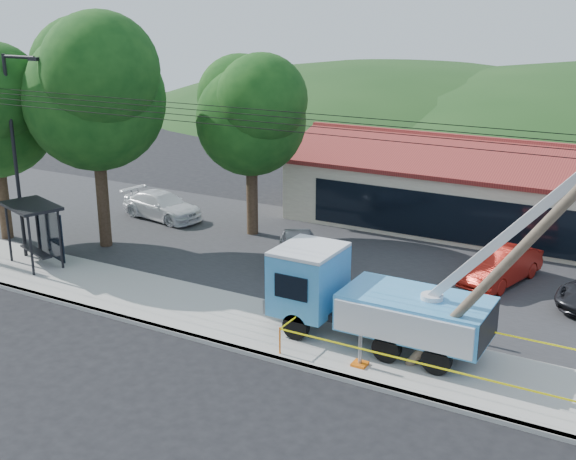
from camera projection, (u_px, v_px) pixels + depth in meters
The scene contains 16 objects.
ground at pixel (218, 384), 21.73m from camera, with size 120.00×120.00×0.00m, color black.
curb at pixel (255, 354), 23.45m from camera, with size 60.00×0.25×0.15m, color #ABA9A0.
sidewalk at pixel (284, 332), 25.03m from camera, with size 60.00×4.00×0.15m, color #ABA9A0.
parking_lot at pixel (375, 264), 31.67m from camera, with size 60.00×12.00×0.10m, color #28282B.
strip_mall at pixel (514, 195), 35.85m from camera, with size 22.50×8.53×4.67m.
streetlight at pixel (17, 143), 30.81m from camera, with size 2.13×0.22×9.00m.
tree_west_near at pixel (94, 86), 31.80m from camera, with size 7.56×6.72×10.80m.
tree_lot at pixel (251, 110), 33.98m from camera, with size 6.30×5.60×8.94m.
hill_west at pixel (405, 116), 74.44m from camera, with size 78.40×56.00×28.00m, color #173814.
utility_truck at pixel (372, 298), 23.72m from camera, with size 10.78×3.93×7.77m.
leaning_pole at pixel (515, 254), 20.04m from camera, with size 5.52×1.63×7.68m.
bus_shelter at pixel (37, 220), 30.87m from camera, with size 3.20×2.52×2.69m.
caution_tape at pixel (451, 351), 22.00m from camera, with size 10.30×3.20×0.93m.
car_silver at pixel (298, 268), 31.29m from camera, with size 1.74×4.32×1.47m, color #9E9FA5.
car_red at pixel (499, 285), 29.47m from camera, with size 1.53×4.38×1.44m, color #A81910.
car_white at pixel (163, 220), 38.34m from camera, with size 1.96×4.82×1.40m, color white.
Camera 1 is at (11.42, -15.78, 10.90)m, focal length 45.00 mm.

